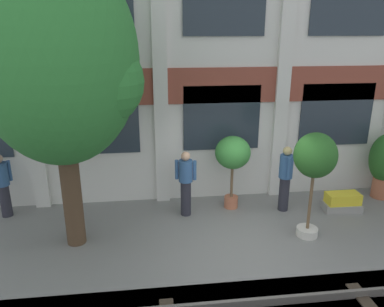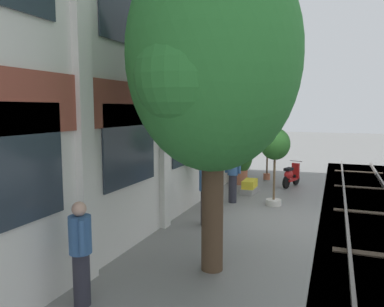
{
  "view_description": "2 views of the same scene",
  "coord_description": "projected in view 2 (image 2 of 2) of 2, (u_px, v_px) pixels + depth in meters",
  "views": [
    {
      "loc": [
        -1.93,
        -6.99,
        4.49
      ],
      "look_at": [
        -0.85,
        1.9,
        1.48
      ],
      "focal_mm": 35.0,
      "sensor_mm": 36.0,
      "label": 1
    },
    {
      "loc": [
        -10.0,
        -1.59,
        3.01
      ],
      "look_at": [
        -0.91,
        1.91,
        1.84
      ],
      "focal_mm": 35.0,
      "sensor_mm": 36.0,
      "label": 2
    }
  ],
  "objects": [
    {
      "name": "potted_plant_low_pan",
      "position": [
        211.0,
        163.0,
        10.79
      ],
      "size": [
        0.9,
        0.9,
        1.93
      ],
      "color": "#B76647",
      "rests_on": "ground"
    },
    {
      "name": "scooter_near_curb",
      "position": [
        291.0,
        176.0,
        14.39
      ],
      "size": [
        1.34,
        0.66,
        0.98
      ],
      "rotation": [
        0.0,
        0.0,
        5.97
      ],
      "color": "black",
      "rests_on": "ground"
    },
    {
      "name": "ground_plane",
      "position": [
        269.0,
        220.0,
        10.19
      ],
      "size": [
        80.0,
        80.0,
        0.0
      ],
      "primitive_type": "plane",
      "color": "slate"
    },
    {
      "name": "resident_watching_tracks",
      "position": [
        206.0,
        191.0,
        9.63
      ],
      "size": [
        0.52,
        0.34,
        1.67
      ],
      "rotation": [
        0.0,
        0.0,
        -1.8
      ],
      "color": "#282833",
      "rests_on": "ground"
    },
    {
      "name": "rail_tracks",
      "position": [
        378.0,
        236.0,
        9.25
      ],
      "size": [
        23.83,
        2.8,
        0.43
      ],
      "color": "#5B5449",
      "rests_on": "ground"
    },
    {
      "name": "potted_plant_square_trough",
      "position": [
        250.0,
        187.0,
        13.34
      ],
      "size": [
        0.98,
        0.54,
        0.49
      ],
      "color": "gray",
      "rests_on": "ground"
    },
    {
      "name": "broadleaf_tree",
      "position": [
        213.0,
        61.0,
        6.59
      ],
      "size": [
        3.25,
        3.09,
        6.0
      ],
      "color": "#4C3826",
      "rests_on": "ground"
    },
    {
      "name": "resident_by_doorway",
      "position": [
        81.0,
        250.0,
        5.66
      ],
      "size": [
        0.4,
        0.4,
        1.63
      ],
      "rotation": [
        0.0,
        0.0,
        -0.78
      ],
      "color": "#282833",
      "rests_on": "ground"
    },
    {
      "name": "potted_plant_terracotta_small",
      "position": [
        275.0,
        147.0,
        11.48
      ],
      "size": [
        0.91,
        0.91,
        2.42
      ],
      "color": "beige",
      "rests_on": "ground"
    },
    {
      "name": "resident_near_plants",
      "position": [
        233.0,
        174.0,
        11.96
      ],
      "size": [
        0.34,
        0.53,
        1.72
      ],
      "rotation": [
        0.0,
        0.0,
        -0.06
      ],
      "color": "#282833",
      "rests_on": "ground"
    },
    {
      "name": "potted_plant_ribbed_drum",
      "position": [
        242.0,
        158.0,
        14.83
      ],
      "size": [
        0.85,
        0.85,
        1.83
      ],
      "color": "#B76647",
      "rests_on": "ground"
    },
    {
      "name": "apartment_facade",
      "position": [
        178.0,
        62.0,
        10.63
      ],
      "size": [
        16.19,
        0.64,
        8.69
      ],
      "color": "silver",
      "rests_on": "ground"
    },
    {
      "name": "potted_plant_tall_urn",
      "position": [
        268.0,
        139.0,
        15.76
      ],
      "size": [
        1.35,
        1.35,
        2.21
      ],
      "color": "#B76647",
      "rests_on": "ground"
    }
  ]
}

